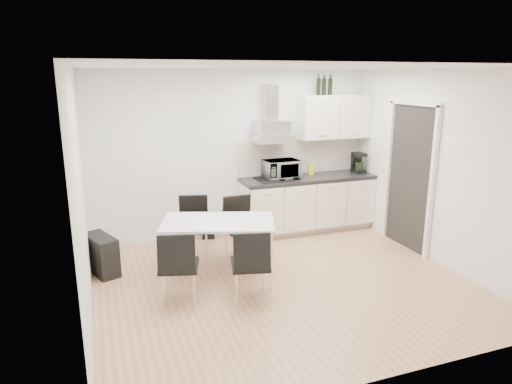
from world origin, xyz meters
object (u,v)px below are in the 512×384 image
chair_far_right (241,229)px  chair_near_right (250,265)px  kitchenette (309,181)px  chair_near_left (179,267)px  dining_table (218,227)px  floor_speaker (208,228)px  guitar_amp (101,255)px  chair_far_left (194,229)px

chair_far_right → chair_near_right: size_ratio=1.00×
kitchenette → chair_near_left: 3.10m
chair_far_right → chair_near_left: same height
kitchenette → chair_near_left: size_ratio=2.86×
dining_table → floor_speaker: (0.22, 1.45, -0.50)m
dining_table → guitar_amp: size_ratio=2.39×
chair_far_left → chair_near_right: bearing=117.0°
dining_table → chair_far_left: (-0.17, 0.70, -0.23)m
chair_far_left → chair_far_right: same height
kitchenette → floor_speaker: (-1.67, 0.17, -0.67)m
dining_table → floor_speaker: size_ratio=4.79×
kitchenette → dining_table: bearing=-145.7°
chair_far_left → chair_near_left: (-0.43, -1.22, 0.00)m
kitchenette → dining_table: size_ratio=1.61×
floor_speaker → guitar_amp: bearing=-139.1°
chair_near_right → guitar_amp: chair_near_right is taller
chair_far_right → guitar_amp: (-1.85, 0.18, -0.19)m
chair_near_left → floor_speaker: 2.16m
dining_table → chair_near_right: chair_near_right is taller
chair_near_right → floor_speaker: 2.22m
chair_near_left → chair_near_right: (0.76, -0.23, 0.00)m
chair_near_right → dining_table: bearing=115.8°
chair_far_left → guitar_amp: chair_far_left is taller
chair_far_left → chair_far_right: size_ratio=1.00×
dining_table → chair_far_left: size_ratio=1.77×
chair_far_left → floor_speaker: (0.39, 0.76, -0.28)m
chair_near_left → kitchenette: bearing=52.0°
chair_far_right → kitchenette: bearing=-150.9°
guitar_amp → floor_speaker: 1.82m
chair_far_right → floor_speaker: 1.06m
chair_near_right → guitar_amp: 2.10m
dining_table → chair_near_right: 0.80m
dining_table → chair_far_right: (0.45, 0.45, -0.23)m
kitchenette → chair_near_left: bearing=-144.0°
dining_table → chair_far_left: 0.75m
chair_far_left → floor_speaker: 0.90m
chair_far_right → floor_speaker: (-0.22, 1.00, -0.28)m
dining_table → guitar_amp: bearing=174.4°
kitchenette → chair_far_left: (-2.06, -0.59, -0.39)m
dining_table → floor_speaker: dining_table is taller
dining_table → guitar_amp: (-1.40, 0.64, -0.41)m
chair_far_right → dining_table: bearing=44.6°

